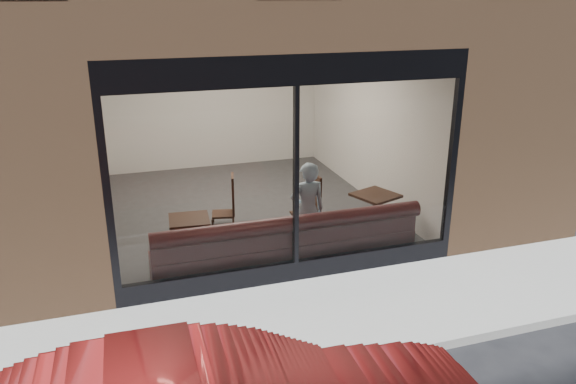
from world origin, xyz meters
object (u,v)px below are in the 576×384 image
object	(u,v)px
banquette	(287,254)
cafe_table_right	(376,195)
cafe_chair_right	(305,214)
cafe_chair_left	(223,214)
cafe_table_left	(189,220)
person	(307,211)

from	to	relation	value
banquette	cafe_table_right	bearing A→B (deg)	20.35
cafe_chair_right	banquette	bearing A→B (deg)	55.56
cafe_chair_left	cafe_chair_right	bearing A→B (deg)	173.33
cafe_table_left	cafe_chair_left	world-z (taller)	cafe_table_left
banquette	cafe_table_right	world-z (taller)	cafe_table_right
banquette	cafe_table_right	distance (m)	1.95
cafe_table_left	cafe_chair_left	distance (m)	1.59
banquette	cafe_chair_right	size ratio (longest dim) A/B	9.40
person	cafe_chair_left	size ratio (longest dim) A/B	4.13
person	cafe_chair_right	bearing A→B (deg)	-109.56
banquette	cafe_table_right	size ratio (longest dim) A/B	6.21
cafe_table_left	cafe_chair_right	distance (m)	2.35
banquette	cafe_table_left	xyz separation A→B (m)	(-1.35, 0.55, 0.52)
cafe_table_left	banquette	bearing A→B (deg)	-22.10
cafe_table_right	cafe_table_left	bearing A→B (deg)	-178.08
banquette	cafe_table_left	size ratio (longest dim) A/B	6.80
banquette	cafe_chair_left	distance (m)	1.95
cafe_table_right	cafe_chair_left	xyz separation A→B (m)	(-2.36, 1.20, -0.50)
banquette	person	distance (m)	0.74
person	cafe_table_left	distance (m)	1.80
banquette	cafe_chair_right	xyz separation A→B (m)	(0.79, 1.38, 0.01)
person	cafe_table_right	xyz separation A→B (m)	(1.35, 0.38, -0.03)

